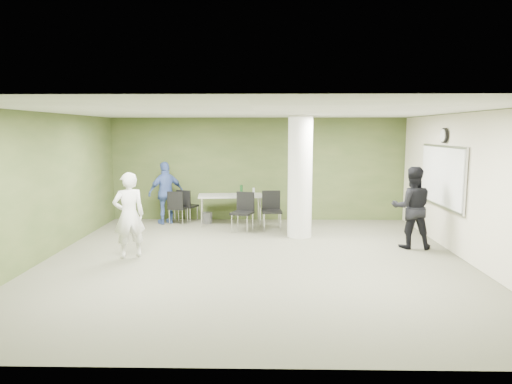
{
  "coord_description": "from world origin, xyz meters",
  "views": [
    {
      "loc": [
        0.2,
        -8.44,
        2.45
      ],
      "look_at": [
        0.01,
        1.0,
        1.18
      ],
      "focal_mm": 32.0,
      "sensor_mm": 36.0,
      "label": 1
    }
  ],
  "objects_px": {
    "folding_table": "(231,197)",
    "woman_white": "(129,215)",
    "chair_back_left": "(177,205)",
    "man_black": "(412,208)",
    "man_blue": "(166,193)"
  },
  "relations": [
    {
      "from": "folding_table",
      "to": "woman_white",
      "type": "bearing_deg",
      "value": -124.71
    },
    {
      "from": "woman_white",
      "to": "folding_table",
      "type": "bearing_deg",
      "value": -148.77
    },
    {
      "from": "chair_back_left",
      "to": "woman_white",
      "type": "relative_size",
      "value": 0.53
    },
    {
      "from": "folding_table",
      "to": "chair_back_left",
      "type": "height_order",
      "value": "folding_table"
    },
    {
      "from": "woman_white",
      "to": "man_black",
      "type": "distance_m",
      "value": 5.75
    },
    {
      "from": "chair_back_left",
      "to": "man_blue",
      "type": "height_order",
      "value": "man_blue"
    },
    {
      "from": "folding_table",
      "to": "chair_back_left",
      "type": "relative_size",
      "value": 1.94
    },
    {
      "from": "chair_back_left",
      "to": "man_black",
      "type": "xyz_separation_m",
      "value": [
        5.36,
        -2.25,
        0.34
      ]
    },
    {
      "from": "woman_white",
      "to": "man_blue",
      "type": "bearing_deg",
      "value": -120.09
    },
    {
      "from": "man_black",
      "to": "woman_white",
      "type": "bearing_deg",
      "value": 14.77
    },
    {
      "from": "folding_table",
      "to": "chair_back_left",
      "type": "bearing_deg",
      "value": 175.74
    },
    {
      "from": "chair_back_left",
      "to": "woman_white",
      "type": "height_order",
      "value": "woman_white"
    },
    {
      "from": "folding_table",
      "to": "man_blue",
      "type": "relative_size",
      "value": 1.05
    },
    {
      "from": "folding_table",
      "to": "man_blue",
      "type": "height_order",
      "value": "man_blue"
    },
    {
      "from": "man_black",
      "to": "man_blue",
      "type": "relative_size",
      "value": 1.04
    }
  ]
}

